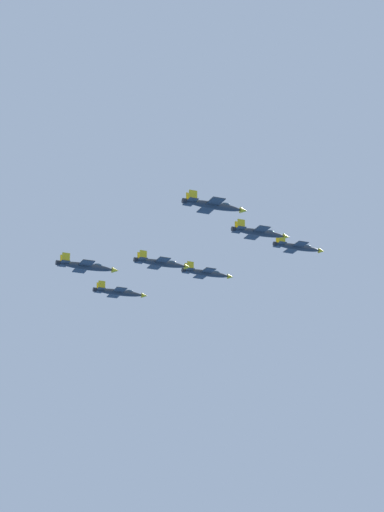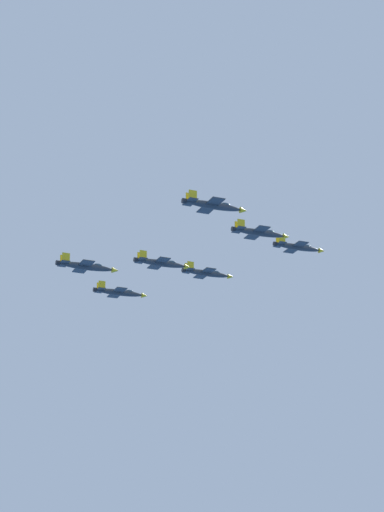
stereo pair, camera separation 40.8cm
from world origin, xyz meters
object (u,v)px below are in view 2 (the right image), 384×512
object	(u,v)px
jet_left_outer	(119,292)
jet_right_outer	(214,205)
jet_lead	(298,247)
jet_slot_rear	(161,263)
jet_right_wingman	(260,233)
jet_trailing	(86,266)
jet_left_wingman	(207,273)

from	to	relation	value
jet_left_outer	jet_right_outer	size ratio (longest dim) A/B	1.00
jet_left_outer	jet_lead	bearing A→B (deg)	-39.66
jet_left_outer	jet_slot_rear	distance (m)	32.37
jet_right_wingman	jet_right_outer	world-z (taller)	jet_right_wingman
jet_right_outer	jet_trailing	bearing A→B (deg)	120.11
jet_left_outer	jet_trailing	world-z (taller)	jet_left_outer
jet_lead	jet_left_wingman	distance (m)	25.34
jet_lead	jet_left_wingman	xyz separation A→B (m)	(20.75, 13.82, -4.50)
jet_lead	jet_left_outer	world-z (taller)	jet_lead
jet_right_outer	jet_left_wingman	bearing A→B (deg)	68.23
jet_slot_rear	jet_trailing	distance (m)	19.29
jet_lead	jet_left_outer	xyz separation A→B (m)	(41.50, 27.65, -7.36)
jet_trailing	jet_left_outer	bearing A→B (deg)	59.60
jet_slot_rear	jet_trailing	world-z (taller)	jet_slot_rear
jet_trailing	jet_left_wingman	bearing A→B (deg)	23.10
jet_slot_rear	jet_trailing	size ratio (longest dim) A/B	0.96
jet_left_outer	jet_slot_rear	xyz separation A→B (m)	(-31.05, 8.88, -2.20)
jet_right_wingman	jet_right_outer	size ratio (longest dim) A/B	0.98
jet_right_wingman	jet_trailing	world-z (taller)	jet_right_wingman
jet_lead	jet_right_wingman	xyz separation A→B (m)	(-10.30, 22.71, -4.56)
jet_left_wingman	jet_slot_rear	size ratio (longest dim) A/B	1.00
jet_right_wingman	jet_left_outer	distance (m)	52.11
jet_left_wingman	jet_right_outer	xyz separation A→B (m)	(-41.35, 31.59, -2.31)
jet_lead	jet_left_wingman	size ratio (longest dim) A/B	1.00
jet_right_wingman	jet_right_outer	xyz separation A→B (m)	(-10.30, 22.70, -2.25)
jet_trailing	jet_right_outer	bearing A→B (deg)	-59.46
jet_right_outer	jet_slot_rear	world-z (taller)	jet_right_outer
jet_left_outer	jet_left_wingman	bearing A→B (deg)	-39.66
jet_lead	jet_right_wingman	distance (m)	25.35
jet_left_outer	jet_slot_rear	world-z (taller)	jet_left_outer
jet_left_wingman	jet_left_outer	size ratio (longest dim) A/B	0.97
jet_lead	jet_right_outer	distance (m)	50.33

